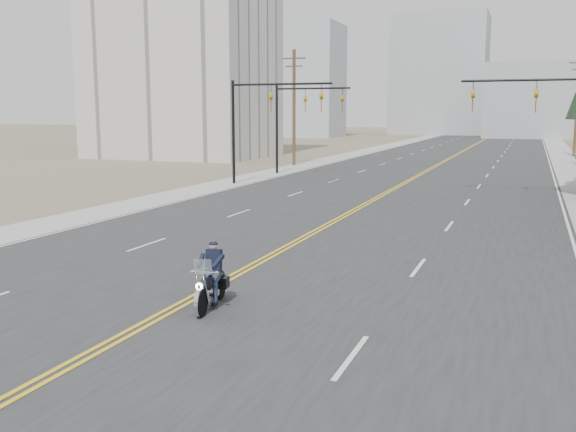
{
  "coord_description": "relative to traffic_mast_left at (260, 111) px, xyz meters",
  "views": [
    {
      "loc": [
        8.16,
        -7.89,
        4.88
      ],
      "look_at": [
        0.98,
        11.0,
        1.6
      ],
      "focal_mm": 40.0,
      "sensor_mm": 36.0,
      "label": 1
    }
  ],
  "objects": [
    {
      "name": "traffic_mast_left",
      "position": [
        0.0,
        0.0,
        0.0
      ],
      "size": [
        7.1,
        0.26,
        7.0
      ],
      "color": "black",
      "rests_on": "ground"
    },
    {
      "name": "traffic_mast_far",
      "position": [
        -0.33,
        8.0,
        -0.06
      ],
      "size": [
        6.1,
        0.26,
        7.0
      ],
      "color": "black",
      "rests_on": "ground"
    },
    {
      "name": "utility_pole_left",
      "position": [
        -3.52,
        16.0,
        0.54
      ],
      "size": [
        2.2,
        0.3,
        10.5
      ],
      "color": "brown",
      "rests_on": "ground"
    },
    {
      "name": "haze_bldg_b",
      "position": [
        16.98,
        93.0,
        2.06
      ],
      "size": [
        18.0,
        14.0,
        14.0
      ],
      "primitive_type": "cube",
      "color": "#ADB2B7",
      "rests_on": "ground"
    },
    {
      "name": "ground_plane",
      "position": [
        8.98,
        -32.0,
        -4.94
      ],
      "size": [
        400.0,
        400.0,
        0.0
      ],
      "primitive_type": "plane",
      "color": "#776D56",
      "rests_on": "ground"
    },
    {
      "name": "apartment_block",
      "position": [
        -19.02,
        23.0,
        10.06
      ],
      "size": [
        18.0,
        14.0,
        30.0
      ],
      "primitive_type": "cube",
      "color": "silver",
      "rests_on": "ground"
    },
    {
      "name": "motorcyclist",
      "position": [
        9.77,
        -26.0,
        -4.11
      ],
      "size": [
        1.26,
        2.25,
        1.66
      ],
      "primitive_type": null,
      "rotation": [
        0.0,
        0.0,
        3.31
      ],
      "color": "black",
      "rests_on": "ground"
    },
    {
      "name": "haze_bldg_d",
      "position": [
        -3.02,
        108.0,
        8.06
      ],
      "size": [
        20.0,
        15.0,
        26.0
      ],
      "primitive_type": "cube",
      "color": "#ADB2B7",
      "rests_on": "ground"
    },
    {
      "name": "sidewalk_right",
      "position": [
        20.48,
        38.0,
        -4.93
      ],
      "size": [
        3.0,
        200.0,
        0.01
      ],
      "primitive_type": "cube",
      "color": "#A5A5A0",
      "rests_on": "ground"
    },
    {
      "name": "road",
      "position": [
        8.98,
        38.0,
        -4.93
      ],
      "size": [
        20.0,
        200.0,
        0.01
      ],
      "primitive_type": "cube",
      "color": "#303033",
      "rests_on": "ground"
    },
    {
      "name": "traffic_mast_right",
      "position": [
        17.95,
        0.0,
        0.0
      ],
      "size": [
        7.1,
        0.26,
        7.0
      ],
      "color": "black",
      "rests_on": "ground"
    },
    {
      "name": "sidewalk_left",
      "position": [
        -2.52,
        38.0,
        -4.93
      ],
      "size": [
        3.0,
        200.0,
        0.01
      ],
      "primitive_type": "cube",
      "color": "#A5A5A0",
      "rests_on": "ground"
    },
    {
      "name": "haze_bldg_f",
      "position": [
        -41.02,
        98.0,
        3.06
      ],
      "size": [
        12.0,
        12.0,
        16.0
      ],
      "primitive_type": "cube",
      "color": "#ADB2B7",
      "rests_on": "ground"
    },
    {
      "name": "haze_bldg_a",
      "position": [
        -26.02,
        83.0,
        6.06
      ],
      "size": [
        14.0,
        12.0,
        22.0
      ],
      "primitive_type": "cube",
      "color": "#B7BCC6",
      "rests_on": "ground"
    }
  ]
}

